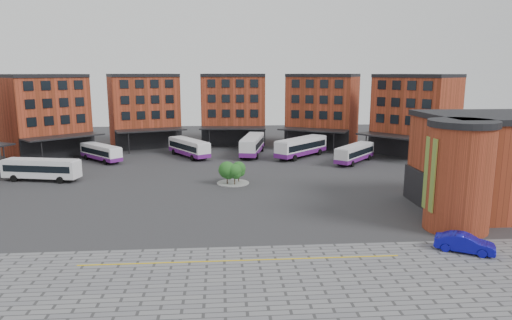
{
  "coord_description": "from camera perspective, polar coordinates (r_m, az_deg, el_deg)",
  "views": [
    {
      "loc": [
        0.54,
        -48.63,
        15.05
      ],
      "look_at": [
        4.85,
        8.0,
        4.0
      ],
      "focal_mm": 32.0,
      "sensor_mm": 36.0,
      "label": 1
    }
  ],
  "objects": [
    {
      "name": "bus_a",
      "position": [
        70.28,
        -25.27,
        -0.92
      ],
      "size": [
        11.05,
        4.74,
        3.05
      ],
      "rotation": [
        0.0,
        0.0,
        1.35
      ],
      "color": "white",
      "rests_on": "ground"
    },
    {
      "name": "blue_car",
      "position": [
        42.95,
        24.64,
        -9.43
      ],
      "size": [
        4.96,
        3.87,
        1.57
      ],
      "primitive_type": "imported",
      "rotation": [
        0.0,
        0.0,
        1.04
      ],
      "color": "#0C0B98",
      "rests_on": "ground"
    },
    {
      "name": "bus_c",
      "position": [
        82.28,
        -8.39,
        1.57
      ],
      "size": [
        8.09,
        10.93,
        3.17
      ],
      "rotation": [
        0.0,
        0.0,
        0.55
      ],
      "color": "white",
      "rests_on": "ground"
    },
    {
      "name": "bus_d",
      "position": [
        83.24,
        -0.47,
        1.92
      ],
      "size": [
        5.4,
        12.75,
        3.5
      ],
      "rotation": [
        0.0,
        0.0,
        -0.21
      ],
      "color": "silver",
      "rests_on": "ground"
    },
    {
      "name": "ground",
      "position": [
        50.91,
        -4.79,
        -6.22
      ],
      "size": [
        160.0,
        160.0,
        0.0
      ],
      "primitive_type": "plane",
      "color": "#28282B",
      "rests_on": "ground"
    },
    {
      "name": "east_building",
      "position": [
        54.45,
        26.89,
        -0.52
      ],
      "size": [
        17.4,
        15.4,
        10.6
      ],
      "color": "#9C3922",
      "rests_on": "ground"
    },
    {
      "name": "bus_b",
      "position": [
        81.9,
        -18.82,
        0.91
      ],
      "size": [
        8.53,
        8.92,
        2.83
      ],
      "rotation": [
        0.0,
        0.0,
        0.75
      ],
      "color": "white",
      "rests_on": "ground"
    },
    {
      "name": "bus_f",
      "position": [
        78.02,
        12.23,
        0.85
      ],
      "size": [
        8.76,
        9.66,
        2.99
      ],
      "rotation": [
        0.0,
        0.0,
        -0.71
      ],
      "color": "silver",
      "rests_on": "ground"
    },
    {
      "name": "bus_e",
      "position": [
        81.5,
        5.68,
        1.65
      ],
      "size": [
        10.64,
        10.7,
        3.46
      ],
      "rotation": [
        0.0,
        0.0,
        -0.78
      ],
      "color": "white",
      "rests_on": "ground"
    },
    {
      "name": "main_building",
      "position": [
        87.39,
        -7.86,
        5.77
      ],
      "size": [
        94.14,
        42.48,
        14.6
      ],
      "color": "#9C3922",
      "rests_on": "ground"
    },
    {
      "name": "paving_zone",
      "position": [
        30.62,
        -1.11,
        -18.41
      ],
      "size": [
        50.0,
        22.0,
        0.02
      ],
      "primitive_type": "cube",
      "color": "slate",
      "rests_on": "ground"
    },
    {
      "name": "yellow_line",
      "position": [
        37.77,
        -1.82,
        -12.42
      ],
      "size": [
        26.0,
        0.15,
        0.02
      ],
      "primitive_type": "cube",
      "color": "gold",
      "rests_on": "paving_zone"
    },
    {
      "name": "tree_island",
      "position": [
        61.7,
        -2.94,
        -1.44
      ],
      "size": [
        4.4,
        4.4,
        3.19
      ],
      "color": "gray",
      "rests_on": "ground"
    }
  ]
}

